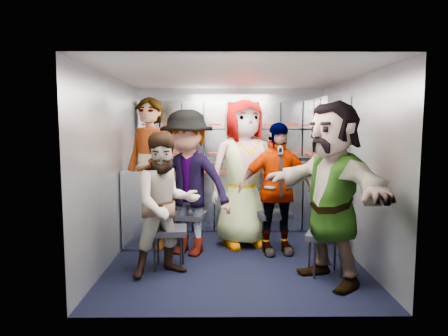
{
  "coord_description": "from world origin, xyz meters",
  "views": [
    {
      "loc": [
        -0.16,
        -4.58,
        1.55
      ],
      "look_at": [
        -0.12,
        0.35,
        1.02
      ],
      "focal_mm": 32.0,
      "sensor_mm": 36.0,
      "label": 1
    }
  ],
  "objects_px": {
    "jump_seat_near_left": "(169,233)",
    "attendant_arc_d": "(276,189)",
    "jump_seat_near_right": "(326,238)",
    "attendant_arc_a": "(166,205)",
    "attendant_arc_c": "(243,173)",
    "attendant_standing": "(150,173)",
    "jump_seat_mid_right": "(274,216)",
    "jump_seat_center": "(243,209)",
    "jump_seat_mid_left": "(189,217)",
    "attendant_arc_e": "(332,193)",
    "attendant_arc_b": "(187,183)"
  },
  "relations": [
    {
      "from": "jump_seat_near_left",
      "to": "attendant_standing",
      "type": "height_order",
      "value": "attendant_standing"
    },
    {
      "from": "jump_seat_near_left",
      "to": "attendant_arc_b",
      "type": "height_order",
      "value": "attendant_arc_b"
    },
    {
      "from": "attendant_arc_c",
      "to": "jump_seat_near_left",
      "type": "bearing_deg",
      "value": -152.72
    },
    {
      "from": "jump_seat_near_right",
      "to": "attendant_standing",
      "type": "bearing_deg",
      "value": 153.47
    },
    {
      "from": "jump_seat_mid_right",
      "to": "jump_seat_near_right",
      "type": "relative_size",
      "value": 0.99
    },
    {
      "from": "jump_seat_near_right",
      "to": "attendant_arc_b",
      "type": "bearing_deg",
      "value": 155.27
    },
    {
      "from": "jump_seat_mid_left",
      "to": "jump_seat_near_right",
      "type": "height_order",
      "value": "jump_seat_mid_left"
    },
    {
      "from": "jump_seat_mid_right",
      "to": "attendant_arc_c",
      "type": "relative_size",
      "value": 0.25
    },
    {
      "from": "attendant_arc_c",
      "to": "attendant_standing",
      "type": "bearing_deg",
      "value": 165.23
    },
    {
      "from": "attendant_arc_d",
      "to": "jump_seat_near_right",
      "type": "bearing_deg",
      "value": -68.25
    },
    {
      "from": "jump_seat_mid_right",
      "to": "jump_seat_near_right",
      "type": "distance_m",
      "value": 0.99
    },
    {
      "from": "jump_seat_mid_left",
      "to": "attendant_arc_d",
      "type": "distance_m",
      "value": 1.13
    },
    {
      "from": "attendant_arc_c",
      "to": "attendant_arc_e",
      "type": "xyz_separation_m",
      "value": [
        0.79,
        -1.23,
        -0.04
      ]
    },
    {
      "from": "jump_seat_near_right",
      "to": "attendant_arc_d",
      "type": "bearing_deg",
      "value": 120.6
    },
    {
      "from": "attendant_arc_e",
      "to": "jump_seat_mid_right",
      "type": "bearing_deg",
      "value": 174.23
    },
    {
      "from": "attendant_arc_a",
      "to": "jump_seat_mid_right",
      "type": "bearing_deg",
      "value": 10.1
    },
    {
      "from": "jump_seat_near_left",
      "to": "jump_seat_mid_left",
      "type": "xyz_separation_m",
      "value": [
        0.16,
        0.67,
        0.01
      ]
    },
    {
      "from": "jump_seat_center",
      "to": "attendant_standing",
      "type": "height_order",
      "value": "attendant_standing"
    },
    {
      "from": "attendant_arc_a",
      "to": "attendant_arc_e",
      "type": "distance_m",
      "value": 1.66
    },
    {
      "from": "jump_seat_mid_left",
      "to": "jump_seat_near_right",
      "type": "relative_size",
      "value": 0.98
    },
    {
      "from": "jump_seat_center",
      "to": "jump_seat_near_left",
      "type": "bearing_deg",
      "value": -129.48
    },
    {
      "from": "attendant_arc_a",
      "to": "attendant_arc_b",
      "type": "bearing_deg",
      "value": 50.54
    },
    {
      "from": "jump_seat_near_left",
      "to": "attendant_arc_a",
      "type": "height_order",
      "value": "attendant_arc_a"
    },
    {
      "from": "attendant_arc_e",
      "to": "attendant_arc_c",
      "type": "bearing_deg",
      "value": -174.4
    },
    {
      "from": "jump_seat_mid_right",
      "to": "attendant_arc_a",
      "type": "relative_size",
      "value": 0.32
    },
    {
      "from": "jump_seat_mid_left",
      "to": "attendant_arc_a",
      "type": "distance_m",
      "value": 0.92
    },
    {
      "from": "jump_seat_near_right",
      "to": "attendant_standing",
      "type": "xyz_separation_m",
      "value": [
        -1.97,
        0.99,
        0.56
      ]
    },
    {
      "from": "jump_seat_center",
      "to": "attendant_arc_c",
      "type": "xyz_separation_m",
      "value": [
        0.0,
        -0.18,
        0.5
      ]
    },
    {
      "from": "jump_seat_near_right",
      "to": "attendant_arc_a",
      "type": "distance_m",
      "value": 1.68
    },
    {
      "from": "attendant_arc_a",
      "to": "attendant_arc_e",
      "type": "relative_size",
      "value": 0.83
    },
    {
      "from": "attendant_arc_b",
      "to": "attendant_arc_e",
      "type": "bearing_deg",
      "value": -7.85
    },
    {
      "from": "jump_seat_near_left",
      "to": "attendant_arc_d",
      "type": "relative_size",
      "value": 0.28
    },
    {
      "from": "attendant_arc_a",
      "to": "attendant_arc_b",
      "type": "height_order",
      "value": "attendant_arc_b"
    },
    {
      "from": "attendant_standing",
      "to": "attendant_arc_e",
      "type": "bearing_deg",
      "value": -4.14
    },
    {
      "from": "jump_seat_near_right",
      "to": "attendant_arc_d",
      "type": "xyz_separation_m",
      "value": [
        -0.42,
        0.71,
        0.4
      ]
    },
    {
      "from": "jump_seat_center",
      "to": "attendant_standing",
      "type": "distance_m",
      "value": 1.31
    },
    {
      "from": "jump_seat_mid_right",
      "to": "attendant_arc_b",
      "type": "bearing_deg",
      "value": -168.71
    },
    {
      "from": "attendant_arc_a",
      "to": "jump_seat_near_right",
      "type": "bearing_deg",
      "value": -26.08
    },
    {
      "from": "jump_seat_near_left",
      "to": "attendant_standing",
      "type": "xyz_separation_m",
      "value": [
        -0.33,
        0.79,
        0.55
      ]
    },
    {
      "from": "jump_seat_mid_left",
      "to": "attendant_arc_b",
      "type": "height_order",
      "value": "attendant_arc_b"
    },
    {
      "from": "attendant_arc_a",
      "to": "attendant_standing",
      "type": "bearing_deg",
      "value": 83.25
    },
    {
      "from": "attendant_standing",
      "to": "attendant_arc_c",
      "type": "relative_size",
      "value": 1.01
    },
    {
      "from": "jump_seat_center",
      "to": "attendant_standing",
      "type": "relative_size",
      "value": 0.29
    },
    {
      "from": "attendant_arc_b",
      "to": "attendant_arc_e",
      "type": "relative_size",
      "value": 0.97
    },
    {
      "from": "jump_seat_mid_right",
      "to": "attendant_standing",
      "type": "bearing_deg",
      "value": 176.55
    },
    {
      "from": "jump_seat_center",
      "to": "jump_seat_near_right",
      "type": "distance_m",
      "value": 1.46
    },
    {
      "from": "jump_seat_mid_left",
      "to": "attendant_arc_e",
      "type": "bearing_deg",
      "value": -35.15
    },
    {
      "from": "attendant_arc_a",
      "to": "attendant_arc_c",
      "type": "distance_m",
      "value": 1.35
    },
    {
      "from": "attendant_arc_c",
      "to": "attendant_arc_d",
      "type": "relative_size",
      "value": 1.19
    },
    {
      "from": "attendant_arc_b",
      "to": "attendant_arc_d",
      "type": "distance_m",
      "value": 1.06
    }
  ]
}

